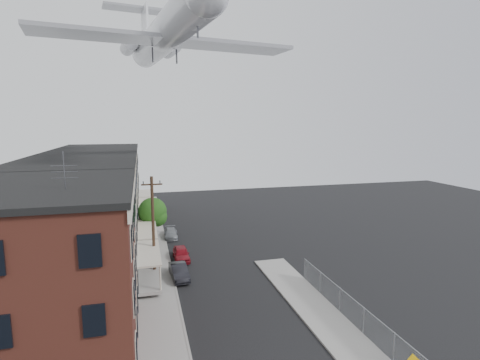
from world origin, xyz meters
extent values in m
cube|color=gray|center=(-5.50, 24.00, 0.06)|extent=(3.00, 62.00, 0.12)
cube|color=gray|center=(5.50, 6.00, 0.06)|extent=(3.00, 26.00, 0.12)
cube|color=gray|center=(-4.05, 24.00, 0.07)|extent=(0.15, 62.00, 0.14)
cube|color=gray|center=(4.05, 6.00, 0.07)|extent=(0.15, 26.00, 0.14)
cube|color=#3E1E13|center=(-12.00, 7.00, 5.00)|extent=(10.00, 12.00, 10.00)
cube|color=black|center=(-12.00, 7.00, 10.15)|extent=(10.30, 12.30, 0.30)
cube|color=beige|center=(-6.92, 7.00, 9.70)|extent=(0.16, 12.20, 0.60)
cylinder|color=#515156|center=(-10.00, 5.00, 11.15)|extent=(0.04, 0.04, 2.00)
cube|color=#62625F|center=(-12.00, 16.50, 5.00)|extent=(10.00, 7.00, 10.00)
cube|color=black|center=(-12.00, 16.50, 10.15)|extent=(10.25, 7.00, 0.30)
cube|color=gray|center=(-6.10, 16.50, 0.55)|extent=(1.80, 6.40, 0.25)
cube|color=beige|center=(-6.10, 16.50, 2.75)|extent=(1.90, 6.50, 0.15)
cube|color=#756E5D|center=(-12.00, 23.50, 5.00)|extent=(10.00, 7.00, 10.00)
cube|color=black|center=(-12.00, 23.50, 10.15)|extent=(10.25, 7.00, 0.30)
cube|color=gray|center=(-6.10, 23.50, 0.55)|extent=(1.80, 6.40, 0.25)
cube|color=beige|center=(-6.10, 23.50, 2.75)|extent=(1.90, 6.50, 0.15)
cube|color=#62625F|center=(-12.00, 30.50, 5.00)|extent=(10.00, 7.00, 10.00)
cube|color=black|center=(-12.00, 30.50, 10.15)|extent=(10.25, 7.00, 0.30)
cube|color=gray|center=(-6.10, 30.50, 0.55)|extent=(1.80, 6.40, 0.25)
cube|color=beige|center=(-6.10, 30.50, 2.75)|extent=(1.90, 6.50, 0.15)
cube|color=#756E5D|center=(-12.00, 37.50, 5.00)|extent=(10.00, 7.00, 10.00)
cube|color=black|center=(-12.00, 37.50, 10.15)|extent=(10.25, 7.00, 0.30)
cube|color=gray|center=(-6.10, 37.50, 0.55)|extent=(1.80, 6.40, 0.25)
cube|color=beige|center=(-6.10, 37.50, 2.75)|extent=(1.90, 6.50, 0.15)
cube|color=#62625F|center=(-12.00, 44.50, 5.00)|extent=(10.00, 7.00, 10.00)
cube|color=black|center=(-12.00, 44.50, 10.15)|extent=(10.25, 7.00, 0.30)
cube|color=gray|center=(-6.10, 44.50, 0.55)|extent=(1.80, 6.40, 0.25)
cube|color=beige|center=(-6.10, 44.50, 2.75)|extent=(1.90, 6.50, 0.15)
cylinder|color=gray|center=(7.00, 2.00, 0.95)|extent=(0.06, 0.06, 1.90)
cylinder|color=gray|center=(7.00, 5.00, 0.95)|extent=(0.06, 0.06, 1.90)
cylinder|color=gray|center=(7.00, 8.00, 0.95)|extent=(0.06, 0.06, 1.90)
cylinder|color=gray|center=(7.00, 11.00, 0.95)|extent=(0.06, 0.06, 1.90)
cylinder|color=gray|center=(7.00, 14.00, 0.95)|extent=(0.06, 0.06, 1.90)
cube|color=gray|center=(7.00, 5.00, 1.85)|extent=(0.04, 18.00, 0.04)
cube|color=gray|center=(7.00, 5.00, 0.95)|extent=(0.02, 18.00, 1.80)
cylinder|color=black|center=(-5.60, 18.00, 4.50)|extent=(0.26, 0.26, 9.00)
cube|color=black|center=(-5.60, 18.00, 8.30)|extent=(1.80, 0.12, 0.12)
cylinder|color=black|center=(-6.30, 18.00, 8.50)|extent=(0.08, 0.08, 0.25)
cylinder|color=black|center=(-4.90, 18.00, 8.50)|extent=(0.08, 0.08, 0.25)
cylinder|color=black|center=(-5.40, 28.00, 1.20)|extent=(0.24, 0.24, 2.40)
sphere|color=#1B4913|center=(-5.40, 28.00, 3.60)|extent=(3.20, 3.20, 3.20)
sphere|color=#1B4913|center=(-4.90, 27.70, 3.04)|extent=(2.24, 2.24, 2.24)
imported|color=maroon|center=(-2.90, 21.48, 0.64)|extent=(1.53, 3.79, 1.29)
imported|color=black|center=(-3.55, 16.98, 0.64)|extent=(1.63, 3.95, 1.27)
imported|color=gray|center=(-3.34, 29.26, 0.54)|extent=(1.64, 3.74, 1.07)
cylinder|color=white|center=(-3.74, 21.65, 21.61)|extent=(6.48, 22.99, 3.04)
cone|color=white|center=(-5.47, 32.91, 21.61)|extent=(3.44, 3.28, 3.04)
cube|color=#939399|center=(-3.52, 20.24, 20.66)|extent=(23.14, 7.41, 0.33)
cylinder|color=#939399|center=(-7.22, 29.28, 21.80)|extent=(2.08, 3.99, 1.52)
cylinder|color=#939399|center=(-2.71, 29.97, 21.80)|extent=(2.08, 3.99, 1.52)
cube|color=white|center=(-5.40, 32.44, 24.27)|extent=(0.78, 3.60, 5.32)
cube|color=#939399|center=(-5.55, 33.38, 26.74)|extent=(9.29, 3.81, 0.24)
cylinder|color=#515156|center=(-2.29, 12.26, 19.90)|extent=(0.15, 0.15, 1.14)
camera|label=1|loc=(-6.34, -14.54, 13.45)|focal=28.00mm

